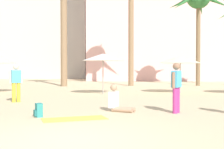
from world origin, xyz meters
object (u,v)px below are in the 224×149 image
(beach_towel, at_px, (75,119))
(person_near_right, at_px, (176,86))
(person_mid_right, at_px, (16,81))
(cafe_umbrella_3, at_px, (103,57))
(cafe_umbrella_2, at_px, (180,60))
(palm_tree_right, at_px, (198,1))
(backpack, at_px, (39,110))
(person_mid_left, at_px, (117,102))

(beach_towel, relative_size, person_near_right, 1.12)
(person_mid_right, bearing_deg, cafe_umbrella_3, -72.06)
(cafe_umbrella_3, xyz_separation_m, beach_towel, (-0.47, -8.46, -2.09))
(person_near_right, bearing_deg, beach_towel, -126.33)
(cafe_umbrella_2, xyz_separation_m, person_mid_right, (-8.12, -4.81, -1.06))
(person_mid_right, xyz_separation_m, person_near_right, (6.37, -3.13, 0.01))
(cafe_umbrella_2, relative_size, person_near_right, 1.46)
(palm_tree_right, height_order, person_near_right, palm_tree_right)
(cafe_umbrella_2, relative_size, cafe_umbrella_3, 1.04)
(backpack, distance_m, person_near_right, 4.53)
(cafe_umbrella_2, bearing_deg, person_mid_left, -116.08)
(backpack, bearing_deg, palm_tree_right, -145.72)
(palm_tree_right, relative_size, person_near_right, 4.98)
(cafe_umbrella_3, xyz_separation_m, person_mid_left, (0.80, -6.84, -1.76))
(person_mid_left, height_order, person_near_right, person_near_right)
(cafe_umbrella_2, relative_size, backpack, 5.81)
(palm_tree_right, distance_m, beach_towel, 19.82)
(beach_towel, distance_m, person_mid_right, 5.47)
(cafe_umbrella_3, bearing_deg, person_mid_right, -131.58)
(backpack, xyz_separation_m, person_near_right, (4.39, 0.87, 0.72))
(cafe_umbrella_3, height_order, person_mid_left, cafe_umbrella_3)
(palm_tree_right, xyz_separation_m, beach_towel, (-7.98, -16.75, -6.96))
(palm_tree_right, distance_m, cafe_umbrella_3, 12.20)
(beach_towel, distance_m, backpack, 1.24)
(palm_tree_right, relative_size, backpack, 19.89)
(backpack, bearing_deg, cafe_umbrella_3, -127.95)
(person_near_right, bearing_deg, backpack, -136.32)
(beach_towel, relative_size, backpack, 4.48)
(cafe_umbrella_3, distance_m, backpack, 8.45)
(palm_tree_right, distance_m, backpack, 19.93)
(beach_towel, bearing_deg, backpack, 161.81)
(backpack, xyz_separation_m, person_mid_right, (-1.99, 4.00, 0.71))
(person_mid_right, relative_size, person_near_right, 0.99)
(cafe_umbrella_2, xyz_separation_m, cafe_umbrella_3, (-4.51, -0.73, 0.13))
(cafe_umbrella_3, bearing_deg, cafe_umbrella_2, 9.23)
(person_mid_right, bearing_deg, backpack, 175.95)
(palm_tree_right, bearing_deg, person_mid_right, -131.97)
(cafe_umbrella_2, height_order, person_near_right, cafe_umbrella_2)
(palm_tree_right, height_order, beach_towel, palm_tree_right)
(backpack, height_order, person_near_right, person_near_right)
(person_near_right, bearing_deg, person_mid_left, -158.04)
(cafe_umbrella_2, distance_m, person_near_right, 8.20)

